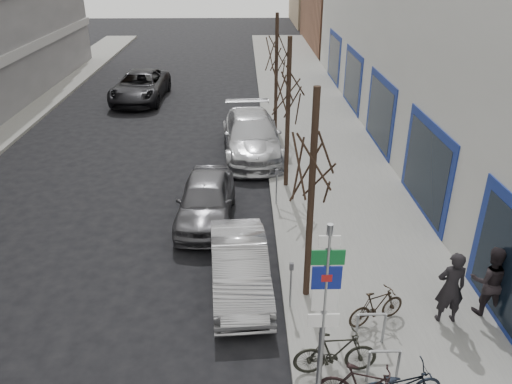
{
  "coord_description": "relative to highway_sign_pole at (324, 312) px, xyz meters",
  "views": [
    {
      "loc": [
        1.06,
        -6.75,
        8.1
      ],
      "look_at": [
        1.38,
        5.64,
        2.0
      ],
      "focal_mm": 35.0,
      "sensor_mm": 36.0,
      "label": 1
    }
  ],
  "objects": [
    {
      "name": "sidewalk_east",
      "position": [
        2.1,
        10.01,
        -2.38
      ],
      "size": [
        5.0,
        70.0,
        0.15
      ],
      "primitive_type": "cube",
      "color": "slate",
      "rests_on": "ground"
    },
    {
      "name": "highway_sign_pole",
      "position": [
        0.0,
        0.0,
        0.0
      ],
      "size": [
        0.55,
        0.1,
        4.2
      ],
      "color": "gray",
      "rests_on": "ground"
    },
    {
      "name": "bike_rack",
      "position": [
        1.4,
        0.61,
        -1.8
      ],
      "size": [
        0.66,
        2.26,
        0.83
      ],
      "color": "gray",
      "rests_on": "sidewalk_east"
    },
    {
      "name": "tree_near",
      "position": [
        0.2,
        3.51,
        1.65
      ],
      "size": [
        1.8,
        1.8,
        5.5
      ],
      "color": "black",
      "rests_on": "ground"
    },
    {
      "name": "tree_mid",
      "position": [
        0.2,
        10.01,
        1.65
      ],
      "size": [
        1.8,
        1.8,
        5.5
      ],
      "color": "black",
      "rests_on": "ground"
    },
    {
      "name": "tree_far",
      "position": [
        0.2,
        16.51,
        1.65
      ],
      "size": [
        1.8,
        1.8,
        5.5
      ],
      "color": "black",
      "rests_on": "ground"
    },
    {
      "name": "meter_front",
      "position": [
        -0.25,
        3.01,
        -1.54
      ],
      "size": [
        0.1,
        0.08,
        1.27
      ],
      "color": "gray",
      "rests_on": "sidewalk_east"
    },
    {
      "name": "meter_mid",
      "position": [
        -0.25,
        8.51,
        -1.54
      ],
      "size": [
        0.1,
        0.08,
        1.27
      ],
      "color": "gray",
      "rests_on": "sidewalk_east"
    },
    {
      "name": "meter_back",
      "position": [
        -0.25,
        14.01,
        -1.54
      ],
      "size": [
        0.1,
        0.08,
        1.27
      ],
      "color": "gray",
      "rests_on": "sidewalk_east"
    },
    {
      "name": "bike_mid_curb",
      "position": [
        1.63,
        0.13,
        -1.82
      ],
      "size": [
        1.64,
        0.61,
        0.98
      ],
      "primitive_type": "imported",
      "rotation": [
        0.0,
        0.0,
        1.65
      ],
      "color": "black",
      "rests_on": "sidewalk_east"
    },
    {
      "name": "bike_mid_inner",
      "position": [
        0.48,
        0.88,
        -1.77
      ],
      "size": [
        1.78,
        0.61,
        1.07
      ],
      "primitive_type": "imported",
      "rotation": [
        0.0,
        0.0,
        1.62
      ],
      "color": "black",
      "rests_on": "sidewalk_east"
    },
    {
      "name": "bike_far_inner",
      "position": [
        1.7,
        2.39,
        -1.85
      ],
      "size": [
        1.58,
        1.0,
        0.92
      ],
      "primitive_type": "imported",
      "rotation": [
        0.0,
        0.0,
        1.96
      ],
      "color": "black",
      "rests_on": "sidewalk_east"
    },
    {
      "name": "parked_car_front",
      "position": [
        -1.48,
        3.97,
        -1.78
      ],
      "size": [
        1.71,
        4.2,
        1.36
      ],
      "primitive_type": "imported",
      "rotation": [
        0.0,
        0.0,
        0.07
      ],
      "color": "#9E9EA2",
      "rests_on": "ground"
    },
    {
      "name": "parked_car_mid",
      "position": [
        -2.6,
        7.7,
        -1.72
      ],
      "size": [
        1.92,
        4.42,
        1.48
      ],
      "primitive_type": "imported",
      "rotation": [
        0.0,
        0.0,
        -0.04
      ],
      "color": "#4F4E53",
      "rests_on": "ground"
    },
    {
      "name": "parked_car_back",
      "position": [
        -1.0,
        13.44,
        -1.6
      ],
      "size": [
        2.77,
        6.07,
        1.72
      ],
      "primitive_type": "imported",
      "rotation": [
        0.0,
        0.0,
        0.06
      ],
      "color": "#B4B5BA",
      "rests_on": "ground"
    },
    {
      "name": "lane_car",
      "position": [
        -7.34,
        22.14,
        -1.63
      ],
      "size": [
        2.95,
        6.03,
        1.65
      ],
      "primitive_type": "imported",
      "rotation": [
        0.0,
        0.0,
        -0.04
      ],
      "color": "black",
      "rests_on": "ground"
    },
    {
      "name": "pedestrian_near",
      "position": [
        3.37,
        2.44,
        -1.38
      ],
      "size": [
        0.68,
        0.45,
        1.87
      ],
      "primitive_type": "imported",
      "rotation": [
        0.0,
        0.0,
        3.14
      ],
      "color": "black",
      "rests_on": "sidewalk_east"
    },
    {
      "name": "pedestrian_far",
      "position": [
        4.4,
        2.7,
        -1.39
      ],
      "size": [
        0.76,
        0.59,
        1.83
      ],
      "primitive_type": "imported",
      "rotation": [
        0.0,
        0.0,
        2.92
      ],
      "color": "black",
      "rests_on": "sidewalk_east"
    }
  ]
}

